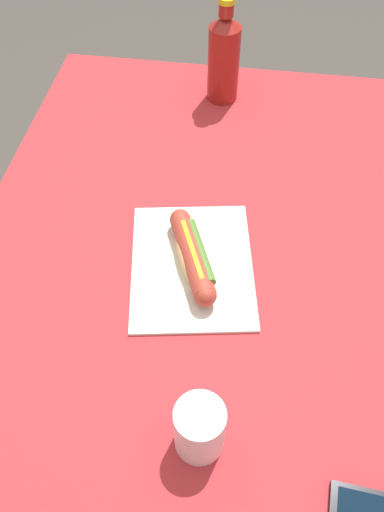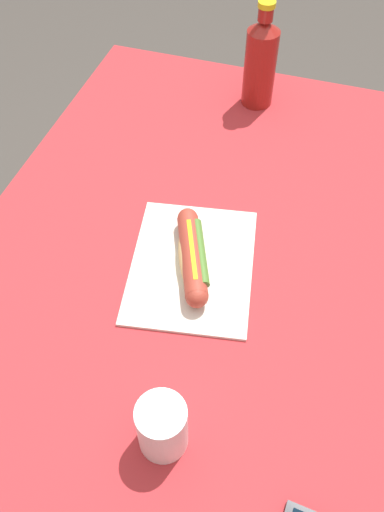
# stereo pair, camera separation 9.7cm
# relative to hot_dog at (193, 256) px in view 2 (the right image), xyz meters

# --- Properties ---
(ground_plane) EXTENTS (6.00, 6.00, 0.00)m
(ground_plane) POSITION_rel_hot_dog_xyz_m (-0.04, 0.01, -0.78)
(ground_plane) COLOR #47423D
(ground_plane) RESTS_ON ground
(dining_table) EXTENTS (1.25, 0.88, 0.75)m
(dining_table) POSITION_rel_hot_dog_xyz_m (-0.04, 0.01, -0.16)
(dining_table) COLOR brown
(dining_table) RESTS_ON ground
(paper_wrapper) EXTENTS (0.33, 0.27, 0.01)m
(paper_wrapper) POSITION_rel_hot_dog_xyz_m (0.00, -0.00, -0.03)
(paper_wrapper) COLOR silver
(paper_wrapper) RESTS_ON dining_table
(hot_dog) EXTENTS (0.21, 0.11, 0.05)m
(hot_dog) POSITION_rel_hot_dog_xyz_m (0.00, 0.00, 0.00)
(hot_dog) COLOR #E5BC75
(hot_dog) RESTS_ON paper_wrapper
(soda_bottle) EXTENTS (0.07, 0.07, 0.25)m
(soda_bottle) POSITION_rel_hot_dog_xyz_m (-0.53, -0.00, 0.08)
(soda_bottle) COLOR maroon
(soda_bottle) RESTS_ON dining_table
(drinking_cup) EXTENTS (0.07, 0.07, 0.10)m
(drinking_cup) POSITION_rel_hot_dog_xyz_m (0.32, 0.06, 0.02)
(drinking_cup) COLOR white
(drinking_cup) RESTS_ON dining_table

